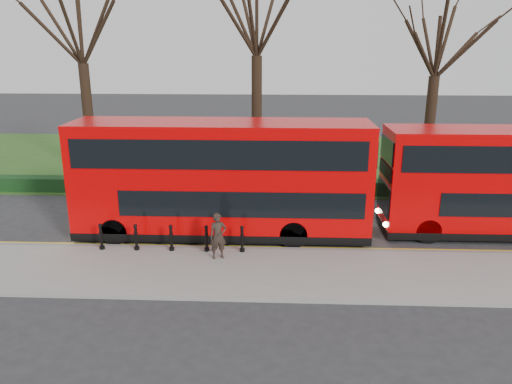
{
  "coord_description": "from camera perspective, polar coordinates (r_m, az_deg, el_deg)",
  "views": [
    {
      "loc": [
        3.23,
        -19.1,
        7.93
      ],
      "look_at": [
        2.37,
        0.5,
        2.0
      ],
      "focal_mm": 35.0,
      "sensor_mm": 36.0,
      "label": 1
    }
  ],
  "objects": [
    {
      "name": "tree_mid",
      "position": [
        29.17,
        0.09,
        19.89
      ],
      "size": [
        8.35,
        8.35,
        13.05
      ],
      "color": "black",
      "rests_on": "ground"
    },
    {
      "name": "kerb",
      "position": [
        19.99,
        -7.04,
        -6.45
      ],
      "size": [
        60.0,
        0.25,
        0.16
      ],
      "primitive_type": "cube",
      "color": "slate",
      "rests_on": "ground"
    },
    {
      "name": "hedge",
      "position": [
        27.16,
        -4.42,
        0.67
      ],
      "size": [
        60.0,
        0.9,
        0.8
      ],
      "primitive_type": "cube",
      "color": "black",
      "rests_on": "ground"
    },
    {
      "name": "yellow_line_outer",
      "position": [
        20.29,
        -6.9,
        -6.3
      ],
      "size": [
        60.0,
        0.1,
        0.01
      ],
      "primitive_type": "cube",
      "color": "yellow",
      "rests_on": "ground"
    },
    {
      "name": "tree_left",
      "position": [
        31.21,
        -19.55,
        17.69
      ],
      "size": [
        7.83,
        7.83,
        12.24
      ],
      "color": "black",
      "rests_on": "ground"
    },
    {
      "name": "grass_verge",
      "position": [
        35.15,
        -2.84,
        3.81
      ],
      "size": [
        60.0,
        18.0,
        0.06
      ],
      "primitive_type": "cube",
      "color": "#2B4C19",
      "rests_on": "ground"
    },
    {
      "name": "bus_lead",
      "position": [
        20.7,
        -3.94,
        1.39
      ],
      "size": [
        12.15,
        2.79,
        4.84
      ],
      "color": "#CA0102",
      "rests_on": "ground"
    },
    {
      "name": "bollard_row",
      "position": [
        19.61,
        -9.66,
        -5.23
      ],
      "size": [
        5.64,
        0.15,
        1.0
      ],
      "color": "black",
      "rests_on": "pavement"
    },
    {
      "name": "pedestrian",
      "position": [
        18.59,
        -4.36,
        -5.04
      ],
      "size": [
        0.74,
        0.6,
        1.75
      ],
      "primitive_type": "imported",
      "rotation": [
        0.0,
        0.0,
        0.32
      ],
      "color": "#2C221B",
      "rests_on": "pavement"
    },
    {
      "name": "tree_right",
      "position": [
        30.39,
        20.09,
        16.01
      ],
      "size": [
        7.06,
        7.06,
        11.03
      ],
      "color": "black",
      "rests_on": "ground"
    },
    {
      "name": "pavement",
      "position": [
        18.2,
        -8.06,
        -8.93
      ],
      "size": [
        60.0,
        4.0,
        0.15
      ],
      "primitive_type": "cube",
      "color": "gray",
      "rests_on": "ground"
    },
    {
      "name": "yellow_line_inner",
      "position": [
        20.47,
        -6.81,
        -6.08
      ],
      "size": [
        60.0,
        0.1,
        0.01
      ],
      "primitive_type": "cube",
      "color": "yellow",
      "rests_on": "ground"
    },
    {
      "name": "ground",
      "position": [
        20.93,
        -6.59,
        -5.56
      ],
      "size": [
        120.0,
        120.0,
        0.0
      ],
      "primitive_type": "plane",
      "color": "#28282B",
      "rests_on": "ground"
    }
  ]
}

